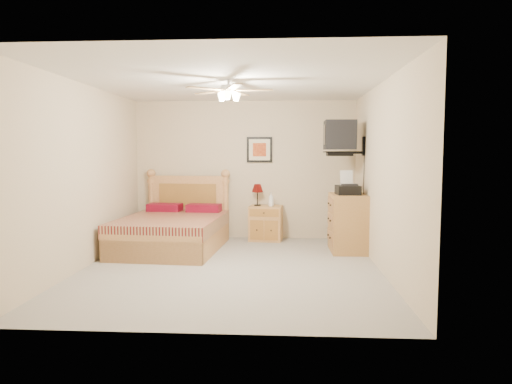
% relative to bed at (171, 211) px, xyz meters
% --- Properties ---
extents(floor, '(4.50, 4.50, 0.00)m').
position_rel_bed_xyz_m(floor, '(1.09, -1.12, -0.64)').
color(floor, gray).
rests_on(floor, ground).
extents(ceiling, '(4.00, 4.50, 0.04)m').
position_rel_bed_xyz_m(ceiling, '(1.09, -1.12, 1.86)').
color(ceiling, white).
rests_on(ceiling, ground).
extents(wall_back, '(4.00, 0.04, 2.50)m').
position_rel_bed_xyz_m(wall_back, '(1.09, 1.13, 0.61)').
color(wall_back, beige).
rests_on(wall_back, ground).
extents(wall_front, '(4.00, 0.04, 2.50)m').
position_rel_bed_xyz_m(wall_front, '(1.09, -3.37, 0.61)').
color(wall_front, beige).
rests_on(wall_front, ground).
extents(wall_left, '(0.04, 4.50, 2.50)m').
position_rel_bed_xyz_m(wall_left, '(-0.91, -1.12, 0.61)').
color(wall_left, beige).
rests_on(wall_left, ground).
extents(wall_right, '(0.04, 4.50, 2.50)m').
position_rel_bed_xyz_m(wall_right, '(3.09, -1.12, 0.61)').
color(wall_right, beige).
rests_on(wall_right, ground).
extents(bed, '(1.63, 2.07, 1.27)m').
position_rel_bed_xyz_m(bed, '(0.00, 0.00, 0.00)').
color(bed, '#B37A41').
rests_on(bed, ground).
extents(nightstand, '(0.61, 0.49, 0.62)m').
position_rel_bed_xyz_m(nightstand, '(1.49, 0.88, -0.33)').
color(nightstand, '#AE7E48').
rests_on(nightstand, ground).
extents(table_lamp, '(0.25, 0.25, 0.39)m').
position_rel_bed_xyz_m(table_lamp, '(1.33, 0.93, 0.18)').
color(table_lamp, '#600C09').
rests_on(table_lamp, nightstand).
extents(lotion_bottle, '(0.10, 0.10, 0.25)m').
position_rel_bed_xyz_m(lotion_bottle, '(1.58, 0.84, 0.11)').
color(lotion_bottle, white).
rests_on(lotion_bottle, nightstand).
extents(framed_picture, '(0.46, 0.04, 0.46)m').
position_rel_bed_xyz_m(framed_picture, '(1.36, 1.11, 0.98)').
color(framed_picture, black).
rests_on(framed_picture, wall_back).
extents(dresser, '(0.55, 0.78, 0.92)m').
position_rel_bed_xyz_m(dresser, '(2.82, 0.06, -0.18)').
color(dresser, olive).
rests_on(dresser, ground).
extents(fax_machine, '(0.38, 0.40, 0.37)m').
position_rel_bed_xyz_m(fax_machine, '(2.80, -0.03, 0.47)').
color(fax_machine, black).
rests_on(fax_machine, dresser).
extents(magazine_lower, '(0.23, 0.28, 0.02)m').
position_rel_bed_xyz_m(magazine_lower, '(2.74, 0.36, 0.29)').
color(magazine_lower, '#BCB39A').
rests_on(magazine_lower, dresser).
extents(magazine_upper, '(0.21, 0.28, 0.02)m').
position_rel_bed_xyz_m(magazine_upper, '(2.77, 0.36, 0.31)').
color(magazine_upper, gray).
rests_on(magazine_upper, magazine_lower).
extents(wall_tv, '(0.56, 0.46, 0.58)m').
position_rel_bed_xyz_m(wall_tv, '(2.84, 0.22, 1.17)').
color(wall_tv, black).
rests_on(wall_tv, wall_right).
extents(ceiling_fan, '(1.14, 1.14, 0.28)m').
position_rel_bed_xyz_m(ceiling_fan, '(1.09, -1.32, 1.72)').
color(ceiling_fan, white).
rests_on(ceiling_fan, ceiling).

